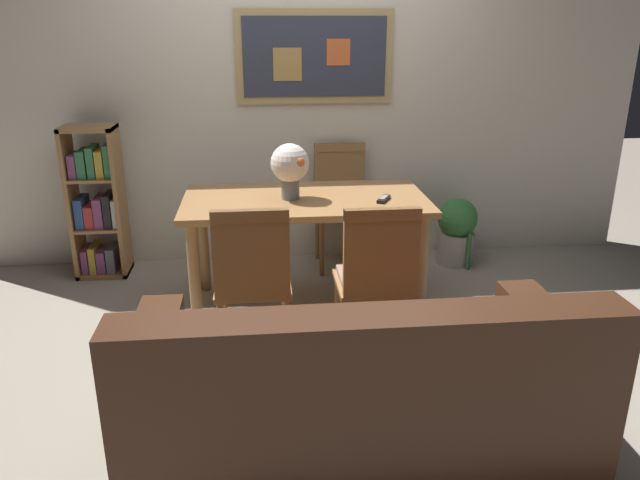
# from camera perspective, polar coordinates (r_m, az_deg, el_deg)

# --- Properties ---
(ground_plane) EXTENTS (12.00, 12.00, 0.00)m
(ground_plane) POSITION_cam_1_polar(r_m,az_deg,el_deg) (3.70, -0.72, -8.70)
(ground_plane) COLOR gray
(wall_back_with_painting) EXTENTS (5.20, 0.14, 2.60)m
(wall_back_with_painting) POSITION_cam_1_polar(r_m,az_deg,el_deg) (4.64, -2.30, 14.01)
(wall_back_with_painting) COLOR silver
(wall_back_with_painting) RESTS_ON ground_plane
(dining_table) EXTENTS (1.51, 0.80, 0.73)m
(dining_table) POSITION_cam_1_polar(r_m,az_deg,el_deg) (3.83, -1.38, 2.55)
(dining_table) COLOR #9E7042
(dining_table) RESTS_ON ground_plane
(dining_chair_near_left) EXTENTS (0.40, 0.41, 0.91)m
(dining_chair_near_left) POSITION_cam_1_polar(r_m,az_deg,el_deg) (3.17, -6.33, -3.11)
(dining_chair_near_left) COLOR #9E7042
(dining_chair_near_left) RESTS_ON ground_plane
(dining_chair_far_right) EXTENTS (0.40, 0.41, 0.91)m
(dining_chair_far_right) POSITION_cam_1_polar(r_m,az_deg,el_deg) (4.59, 1.97, 4.21)
(dining_chair_far_right) COLOR #9E7042
(dining_chair_far_right) RESTS_ON ground_plane
(dining_chair_near_right) EXTENTS (0.40, 0.41, 0.91)m
(dining_chair_near_right) POSITION_cam_1_polar(r_m,az_deg,el_deg) (3.19, 5.31, -2.96)
(dining_chair_near_right) COLOR #9E7042
(dining_chair_near_right) RESTS_ON ground_plane
(leather_couch) EXTENTS (1.80, 0.84, 0.84)m
(leather_couch) POSITION_cam_1_polar(r_m,az_deg,el_deg) (2.54, 3.66, -15.04)
(leather_couch) COLOR #472819
(leather_couch) RESTS_ON ground_plane
(bookshelf) EXTENTS (0.36, 0.28, 1.09)m
(bookshelf) POSITION_cam_1_polar(r_m,az_deg,el_deg) (4.65, -20.07, 3.08)
(bookshelf) COLOR #9E7042
(bookshelf) RESTS_ON ground_plane
(potted_ivy) EXTENTS (0.30, 0.31, 0.52)m
(potted_ivy) POSITION_cam_1_polar(r_m,az_deg,el_deg) (4.77, 12.65, 0.89)
(potted_ivy) COLOR #B2ADA3
(potted_ivy) RESTS_ON ground_plane
(flower_vase) EXTENTS (0.23, 0.23, 0.34)m
(flower_vase) POSITION_cam_1_polar(r_m,az_deg,el_deg) (3.73, -2.80, 6.94)
(flower_vase) COLOR slate
(flower_vase) RESTS_ON dining_table
(tv_remote) EXTENTS (0.11, 0.16, 0.02)m
(tv_remote) POSITION_cam_1_polar(r_m,az_deg,el_deg) (3.75, 5.97, 3.83)
(tv_remote) COLOR black
(tv_remote) RESTS_ON dining_table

